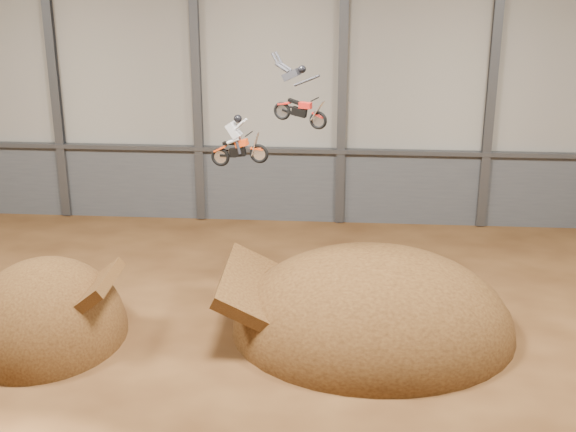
% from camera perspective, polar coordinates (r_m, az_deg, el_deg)
% --- Properties ---
extents(floor, '(40.00, 40.00, 0.00)m').
position_cam_1_polar(floor, '(25.48, -4.49, -11.98)').
color(floor, '#432611').
rests_on(floor, ground).
extents(back_wall, '(40.00, 0.10, 14.00)m').
position_cam_1_polar(back_wall, '(37.06, -1.33, 9.99)').
color(back_wall, '#9F988D').
rests_on(back_wall, ground).
extents(lower_band_back, '(39.80, 0.18, 3.50)m').
position_cam_1_polar(lower_band_back, '(38.24, -1.28, 2.19)').
color(lower_band_back, '#4B4E52').
rests_on(lower_band_back, ground).
extents(steel_rail, '(39.80, 0.35, 0.20)m').
position_cam_1_polar(steel_rail, '(37.58, -1.33, 4.74)').
color(steel_rail, '#47494F').
rests_on(steel_rail, lower_band_back).
extents(steel_column_1, '(0.40, 0.36, 13.90)m').
position_cam_1_polar(steel_column_1, '(39.11, -16.33, 9.73)').
color(steel_column_1, '#47494F').
rests_on(steel_column_1, ground).
extents(steel_column_2, '(0.40, 0.36, 13.90)m').
position_cam_1_polar(steel_column_2, '(37.33, -6.54, 9.94)').
color(steel_column_2, '#47494F').
rests_on(steel_column_2, ground).
extents(steel_column_3, '(0.40, 0.36, 13.90)m').
position_cam_1_polar(steel_column_3, '(36.70, 3.90, 9.85)').
color(steel_column_3, '#47494F').
rests_on(steel_column_3, ground).
extents(steel_column_4, '(0.40, 0.36, 13.90)m').
position_cam_1_polar(steel_column_4, '(37.26, 14.35, 9.43)').
color(steel_column_4, '#47494F').
rests_on(steel_column_4, ground).
extents(takeoff_ramp, '(5.52, 6.36, 5.52)m').
position_cam_1_polar(takeoff_ramp, '(29.32, -16.77, -8.26)').
color(takeoff_ramp, '#3A210E').
rests_on(takeoff_ramp, ground).
extents(landing_ramp, '(9.91, 8.77, 5.72)m').
position_cam_1_polar(landing_ramp, '(28.71, 6.00, -8.08)').
color(landing_ramp, '#3A210E').
rests_on(landing_ramp, ground).
extents(fmx_rider_a, '(2.54, 1.32, 2.25)m').
position_cam_1_polar(fmx_rider_a, '(28.22, -3.39, 5.57)').
color(fmx_rider_a, '#EE4411').
extents(fmx_rider_b, '(2.86, 1.65, 2.48)m').
position_cam_1_polar(fmx_rider_b, '(26.05, 0.78, 8.84)').
color(fmx_rider_b, '#AD1C14').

